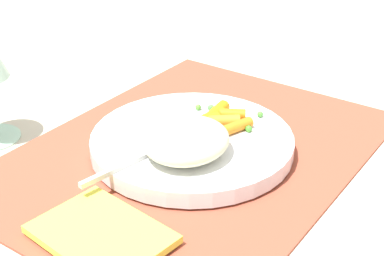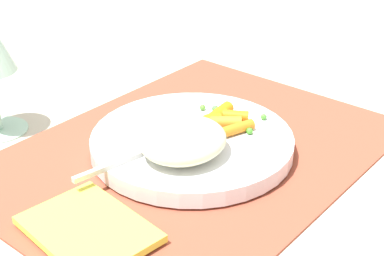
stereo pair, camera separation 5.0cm
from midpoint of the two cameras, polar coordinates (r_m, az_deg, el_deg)
The scene contains 8 objects.
ground_plane at distance 0.70m, azimuth -2.05°, elevation -2.57°, with size 2.40×2.40×0.00m, color beige.
placemat at distance 0.70m, azimuth -2.05°, elevation -2.36°, with size 0.49×0.36×0.01m, color #9E4733.
plate at distance 0.70m, azimuth -2.07°, elevation -1.47°, with size 0.24×0.24×0.02m, color white.
rice_mound at distance 0.64m, azimuth -2.81°, elevation -1.23°, with size 0.10×0.09×0.04m, color beige.
carrot_portion at distance 0.71m, azimuth 0.51°, elevation 0.84°, with size 0.08×0.07×0.02m.
pea_scatter at distance 0.71m, azimuth 0.68°, elevation 0.62°, with size 0.09×0.09×0.01m.
fork at distance 0.67m, azimuth -4.04°, elevation -1.44°, with size 0.21×0.05×0.01m.
napkin at distance 0.57m, azimuth -11.43°, elevation -10.24°, with size 0.09×0.13×0.01m, color #EAE54C.
Camera 1 is at (-0.50, -0.35, 0.36)m, focal length 54.39 mm.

